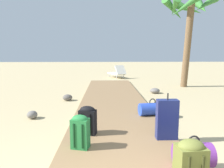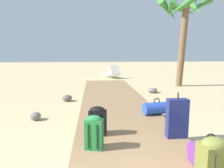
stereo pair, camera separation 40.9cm
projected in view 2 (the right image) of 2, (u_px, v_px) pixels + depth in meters
ground_plane at (118, 112)px, 5.67m from camera, size 60.00×60.00×0.00m
boardwalk at (114, 102)px, 6.64m from camera, size 2.02×9.90×0.08m
backpack_black at (98, 120)px, 3.90m from camera, size 0.34×0.25×0.54m
duffel_bag_purple at (209, 152)px, 2.89m from camera, size 0.50×0.33×0.43m
suitcase_navy at (177, 118)px, 3.77m from camera, size 0.37×0.17×0.82m
backpack_green at (94, 131)px, 3.32m from camera, size 0.31×0.25×0.55m
duffel_bag_blue at (156, 108)px, 5.21m from camera, size 0.68×0.40×0.41m
backpack_olive at (213, 161)px, 2.39m from camera, size 0.33×0.28×0.58m
palm_tree_far_right at (183, 17)px, 9.41m from camera, size 2.38×2.45×4.05m
lounge_chair at (111, 73)px, 13.24m from camera, size 1.14×1.63×0.81m
rock_left_near at (67, 98)px, 6.95m from camera, size 0.33×0.30×0.21m
rock_left_mid at (36, 116)px, 5.02m from camera, size 0.34×0.34×0.19m
rock_right_far at (153, 90)px, 8.41m from camera, size 0.51×0.51×0.20m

